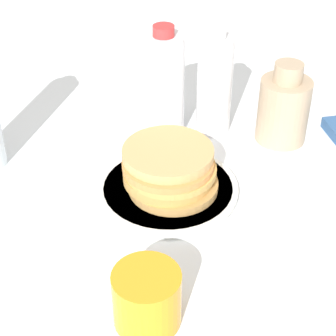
# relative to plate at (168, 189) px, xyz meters

# --- Properties ---
(ground_plane) EXTENTS (4.00, 4.00, 0.00)m
(ground_plane) POSITION_rel_plate_xyz_m (-0.02, -0.03, -0.01)
(ground_plane) COLOR white
(plate) EXTENTS (0.22, 0.22, 0.01)m
(plate) POSITION_rel_plate_xyz_m (0.00, 0.00, 0.00)
(plate) COLOR silver
(plate) RESTS_ON ground_plane
(pancake_stack) EXTENTS (0.15, 0.15, 0.07)m
(pancake_stack) POSITION_rel_plate_xyz_m (-0.00, -0.00, 0.04)
(pancake_stack) COLOR tan
(pancake_stack) RESTS_ON plate
(juice_glass) EXTENTS (0.08, 0.08, 0.08)m
(juice_glass) POSITION_rel_plate_xyz_m (-0.23, 0.09, 0.03)
(juice_glass) COLOR orange
(juice_glass) RESTS_ON ground_plane
(cream_jug) EXTENTS (0.09, 0.09, 0.15)m
(cream_jug) POSITION_rel_plate_xyz_m (0.10, -0.23, 0.06)
(cream_jug) COLOR tan
(cream_jug) RESTS_ON ground_plane
(water_bottle_mid) EXTENTS (0.06, 0.06, 0.20)m
(water_bottle_mid) POSITION_rel_plate_xyz_m (0.16, -0.13, 0.08)
(water_bottle_mid) COLOR white
(water_bottle_mid) RESTS_ON ground_plane
(water_bottle_far) EXTENTS (0.07, 0.07, 0.20)m
(water_bottle_far) POSITION_rel_plate_xyz_m (0.18, -0.04, 0.09)
(water_bottle_far) COLOR white
(water_bottle_far) RESTS_ON ground_plane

